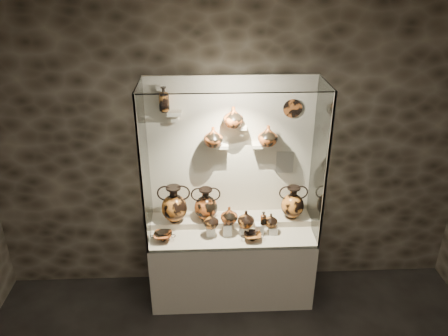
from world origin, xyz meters
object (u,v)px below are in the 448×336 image
Objects in this scene: jug_c at (246,219)px; kylix_right at (253,236)px; jug_b at (229,215)px; lekythos_small at (263,217)px; ovoid_vase_c at (268,135)px; amphora_right at (293,202)px; ovoid_vase_b at (233,117)px; amphora_left at (174,204)px; jug_e at (271,220)px; kylix_left at (163,236)px; amphora_mid at (206,204)px; ovoid_vase_a at (213,137)px; jug_a at (211,220)px; lekythos_tall at (164,98)px.

jug_c reaches higher than kylix_right.
jug_c is at bearing 7.45° from jug_b.
ovoid_vase_c reaches higher than lekythos_small.
amphora_right is 1.78× the size of ovoid_vase_b.
jug_e is (0.99, -0.16, -0.12)m from amphora_left.
amphora_left reaches higher than jug_b.
jug_e is 0.10m from lekythos_small.
jug_b reaches higher than kylix_left.
jug_c is at bearing -146.12° from amphora_right.
lekythos_small is (0.35, -0.03, -0.02)m from jug_b.
amphora_mid is 0.74m from ovoid_vase_a.
kylix_right is 1.08m from ovoid_vase_a.
amphora_left is 1.94× the size of ovoid_vase_c.
kylix_left is at bearing -155.27° from amphora_right.
jug_b is 0.18m from jug_c.
jug_a is 0.91× the size of jug_c.
amphora_right is 2.22× the size of jug_a.
amphora_left is 2.21× the size of jug_b.
jug_b is at bearing 176.59° from jug_c.
lekythos_small is 0.61× the size of lekythos_tall.
lekythos_tall reaches higher than amphora_left.
amphora_right is at bearing 2.49° from ovoid_vase_c.
ovoid_vase_c is at bearing 46.71° from jug_c.
ovoid_vase_c is (0.22, 0.24, 0.81)m from jug_c.
jug_e is at bearing -37.36° from amphora_mid.
lekythos_tall is (-0.05, 0.11, 1.10)m from amphora_left.
lekythos_tall is (-1.29, 0.09, 1.12)m from amphora_right.
kylix_left is 1.16× the size of ovoid_vase_c.
ovoid_vase_c is (0.95, 0.06, 0.72)m from amphora_left.
amphora_left is 2.81× the size of jug_e.
jug_c is (0.73, -0.17, -0.09)m from amphora_left.
lekythos_tall is at bearing -171.27° from ovoid_vase_c.
jug_a is 1.07m from ovoid_vase_b.
jug_e is at bearing 2.19° from jug_c.
jug_b reaches higher than jug_c.
jug_c is at bearing -121.88° from ovoid_vase_c.
ovoid_vase_b is (-0.63, 0.05, 0.94)m from amphora_right.
ovoid_vase_a is (0.04, 0.26, 0.81)m from jug_a.
kylix_right is 1.13× the size of ovoid_vase_a.
jug_b is (0.23, -0.18, -0.03)m from amphora_mid.
ovoid_vase_a reaches higher than jug_c.
jug_e is 0.26m from kylix_right.
ovoid_vase_a reaches higher than jug_a.
ovoid_vase_c is (0.39, 0.23, 0.77)m from jug_b.
kylix_left is (-0.67, -0.09, -0.17)m from jug_b.
ovoid_vase_a is at bearing 23.70° from kylix_left.
jug_a reaches higher than jug_e.
amphora_mid is 1.80× the size of ovoid_vase_b.
jug_c is (0.40, -0.19, -0.07)m from amphora_mid.
lekythos_small is at bearing -164.81° from jug_e.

